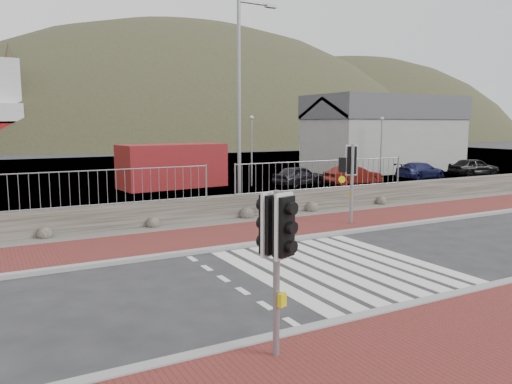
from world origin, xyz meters
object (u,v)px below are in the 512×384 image
car_a (299,176)px  shipping_container (172,166)px  streetlight (242,95)px  car_c (420,171)px  traffic_signal_near (277,240)px  traffic_signal_far (351,167)px  car_e (474,167)px  car_b (353,175)px

car_a → shipping_container: bearing=55.4°
streetlight → car_c: size_ratio=2.20×
streetlight → traffic_signal_near: bearing=-116.5°
traffic_signal_far → car_a: 11.99m
car_e → traffic_signal_far: bearing=125.3°
car_e → streetlight: bearing=113.1°
shipping_container → car_b: (9.84, -4.21, -0.66)m
traffic_signal_far → car_c: traffic_signal_far is taller
traffic_signal_near → shipping_container: traffic_signal_near is taller
car_a → car_e: car_e is taller
streetlight → car_e: 22.36m
traffic_signal_far → streetlight: streetlight is taller
car_b → car_c: bearing=-82.4°
car_b → streetlight: bearing=120.3°
shipping_container → traffic_signal_far: bearing=-88.3°
streetlight → car_c: bearing=18.0°
traffic_signal_near → shipping_container: size_ratio=0.44×
traffic_signal_far → car_e: (18.98, 9.61, -1.48)m
streetlight → shipping_container: 10.17m
car_a → car_b: bearing=-128.8°
traffic_signal_near → car_c: bearing=19.4°
streetlight → car_c: streetlight is taller
car_b → car_a: bearing=66.6°
shipping_container → car_a: 7.46m
streetlight → car_a: (7.23, 6.77, -4.17)m
car_c → car_e: car_e is taller
traffic_signal_far → car_e: bearing=-129.2°
traffic_signal_far → car_e: traffic_signal_far is taller
streetlight → traffic_signal_far: bearing=-62.3°
shipping_container → car_c: 16.43m
shipping_container → car_e: (20.92, -3.97, -0.62)m
traffic_signal_far → car_c: bearing=-120.9°
car_a → car_e: (14.03, -1.20, 0.04)m
car_b → traffic_signal_near: bearing=140.2°
car_b → car_e: 11.09m
traffic_signal_near → streetlight: size_ratio=0.31×
shipping_container → car_e: size_ratio=1.62×
traffic_signal_near → traffic_signal_far: traffic_signal_far is taller
traffic_signal_near → car_b: bearing=28.1°
streetlight → shipping_container: (0.34, 9.54, -3.51)m
traffic_signal_near → traffic_signal_far: (7.70, 7.65, 0.21)m
traffic_signal_far → car_e: 21.33m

